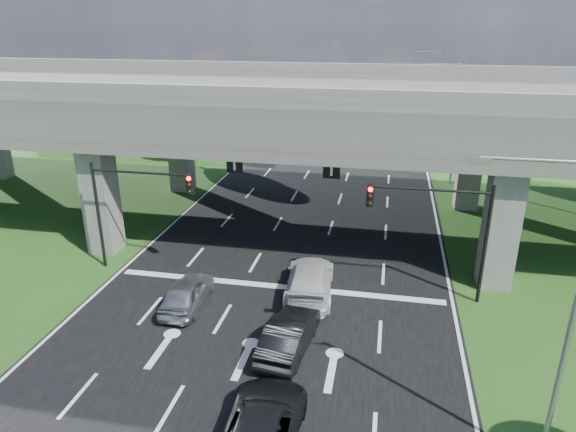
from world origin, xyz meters
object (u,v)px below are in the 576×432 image
(signal_right, at_px, (440,220))
(car_white, at_px, (310,280))
(streetlight_far, at_px, (453,114))
(car_dark, at_px, (289,335))
(signal_left, at_px, (133,198))
(streetlight_beyond, at_px, (438,89))
(streetlight_near, at_px, (561,299))
(car_silver, at_px, (187,293))
(car_trailing, at_px, (261,429))

(signal_right, bearing_deg, car_white, -171.11)
(streetlight_far, relative_size, car_dark, 2.21)
(streetlight_far, bearing_deg, car_dark, -108.08)
(signal_left, relative_size, streetlight_beyond, 0.60)
(streetlight_near, height_order, car_white, streetlight_near)
(signal_right, relative_size, car_silver, 1.41)
(signal_right, distance_m, signal_left, 15.65)
(streetlight_far, distance_m, car_white, 23.13)
(signal_left, xyz_separation_m, car_dark, (9.52, -5.68, -3.41))
(streetlight_far, relative_size, car_white, 1.79)
(streetlight_near, height_order, streetlight_far, same)
(signal_left, distance_m, car_silver, 6.18)
(signal_left, xyz_separation_m, car_white, (9.62, -0.94, -3.34))
(car_dark, relative_size, car_trailing, 0.86)
(signal_left, relative_size, streetlight_near, 0.60)
(signal_left, bearing_deg, streetlight_far, 48.22)
(car_silver, distance_m, car_dark, 6.03)
(streetlight_near, bearing_deg, car_silver, 153.99)
(signal_left, bearing_deg, signal_right, 0.00)
(streetlight_near, bearing_deg, signal_left, 150.98)
(car_silver, bearing_deg, signal_right, -167.01)
(streetlight_near, distance_m, car_trailing, 9.76)
(streetlight_far, height_order, car_trailing, streetlight_far)
(signal_right, distance_m, streetlight_far, 20.25)
(streetlight_beyond, bearing_deg, streetlight_far, -90.00)
(streetlight_near, height_order, streetlight_beyond, same)
(signal_right, xyz_separation_m, streetlight_far, (2.27, 20.06, 1.66))
(signal_left, height_order, car_trailing, signal_left)
(streetlight_near, height_order, car_silver, streetlight_near)
(car_trailing, bearing_deg, car_silver, -55.12)
(car_silver, distance_m, car_white, 6.01)
(car_trailing, bearing_deg, signal_right, -119.48)
(signal_left, distance_m, streetlight_near, 20.56)
(streetlight_beyond, distance_m, car_silver, 41.92)
(signal_left, relative_size, car_trailing, 1.13)
(streetlight_far, height_order, car_white, streetlight_far)
(car_white, bearing_deg, car_dark, 83.66)
(signal_right, bearing_deg, car_trailing, -118.64)
(streetlight_beyond, xyz_separation_m, car_white, (-8.30, -37.00, -5.00))
(streetlight_far, distance_m, streetlight_beyond, 16.00)
(streetlight_near, xyz_separation_m, car_white, (-8.30, 9.00, -5.00))
(streetlight_far, distance_m, car_dark, 27.55)
(streetlight_near, bearing_deg, car_white, 132.67)
(streetlight_near, height_order, car_dark, streetlight_near)
(signal_right, xyz_separation_m, car_white, (-6.02, -0.94, -3.34))
(streetlight_far, bearing_deg, signal_right, -96.47)
(signal_left, height_order, car_silver, signal_left)
(car_trailing, bearing_deg, streetlight_far, -105.76)
(car_dark, relative_size, car_white, 0.81)
(car_white, xyz_separation_m, car_trailing, (0.03, -10.03, -0.08))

